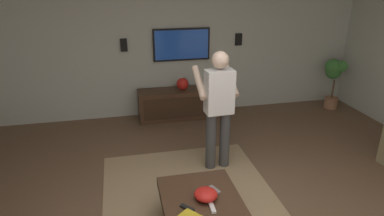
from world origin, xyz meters
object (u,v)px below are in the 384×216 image
Objects in this scene: remote_black at (187,208)px; potted_plant_tall at (334,75)px; vase_round at (182,84)px; wall_speaker_right at (124,45)px; wall_speaker_left at (239,39)px; coffee_table at (202,208)px; remote_grey at (215,190)px; media_console at (185,103)px; tv at (182,44)px; remote_white at (212,208)px; person_standing at (218,104)px; bowl at (206,194)px.

potted_plant_tall is at bearing 89.37° from remote_black.
vase_round is 1.24m from wall_speaker_right.
wall_speaker_left reaches higher than potted_plant_tall.
coffee_table is 4.55× the size of wall_speaker_right.
remote_grey reaches higher than coffee_table.
media_console is at bearing 151.66° from remote_grey.
media_console is 11.33× the size of remote_black.
wall_speaker_left is 1.00× the size of wall_speaker_right.
tv is 3.59m from remote_white.
wall_speaker_left is at bearing -28.36° from person_standing.
media_console reaches higher than remote_white.
tv is 4.34× the size of bowl.
remote_grey is (0.12, -0.13, -0.04)m from bowl.
vase_round is (3.04, -0.35, 0.21)m from bowl.
bowl is at bearing 77.26° from remote_black.
remote_grey is at bearing -54.92° from coffee_table.
person_standing reaches higher than wall_speaker_right.
media_console is at bearing -0.00° from tv.
remote_black is at bearing 153.53° from wall_speaker_left.
tv is 4.73× the size of wall_speaker_right.
media_console is 3.24m from remote_white.
remote_black is (-3.40, 0.61, -0.92)m from tv.
potted_plant_tall is at bearing -49.27° from coffee_table.
potted_plant_tall is 4.48× the size of wall_speaker_right.
remote_white and remote_grey have the same top height.
vase_round is at bearing 152.39° from remote_grey.
tv is at bearing -6.76° from bowl.
bowl reaches higher than remote_black.
coffee_table is 0.16m from bowl.
bowl is at bearing -87.97° from coffee_table.
coffee_table is 4.17× the size of bowl.
coffee_table is 3.47m from tv.
remote_black is at bearing 169.80° from vase_round.
tv is 2.11m from person_standing.
wall_speaker_right is (3.30, 0.60, 1.07)m from coffee_table.
wall_speaker_right reaches higher than remote_grey.
tv is 1.10m from wall_speaker_left.
bowl is 1.09× the size of vase_round.
remote_grey is at bearing 156.93° from wall_speaker_left.
tv reaches higher than vase_round.
wall_speaker_right reaches higher than coffee_table.
potted_plant_tall is 4.10× the size of bowl.
remote_black is 0.68× the size of wall_speaker_left.
potted_plant_tall is 2.05m from wall_speaker_left.
wall_speaker_right is (3.30, 0.64, 0.91)m from bowl.
remote_black is 0.68× the size of wall_speaker_right.
media_console is at bearing -7.29° from bowl.
remote_black is 3.22m from vase_round.
tv is (3.29, -0.43, 1.03)m from coffee_table.
tv is at bearing 90.69° from wall_speaker_left.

